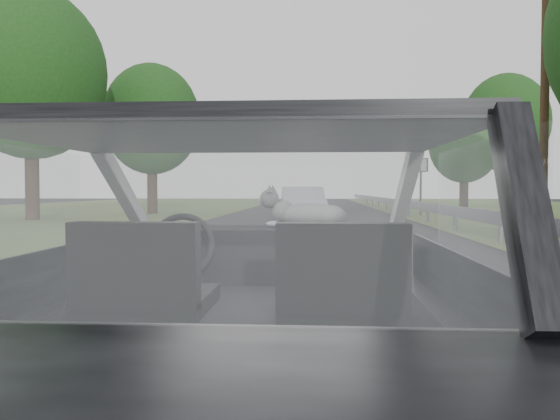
# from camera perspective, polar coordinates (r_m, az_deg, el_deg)

# --- Properties ---
(subject_car) EXTENTS (1.80, 4.00, 1.45)m
(subject_car) POSITION_cam_1_polar(r_m,az_deg,el_deg) (2.52, -3.15, -9.06)
(subject_car) COLOR black
(subject_car) RESTS_ON ground
(dashboard) EXTENTS (1.58, 0.45, 0.30)m
(dashboard) POSITION_cam_1_polar(r_m,az_deg,el_deg) (3.12, -1.76, -4.58)
(dashboard) COLOR black
(dashboard) RESTS_ON subject_car
(driver_seat) EXTENTS (0.50, 0.72, 0.42)m
(driver_seat) POSITION_cam_1_polar(r_m,az_deg,el_deg) (2.30, -14.06, -6.29)
(driver_seat) COLOR black
(driver_seat) RESTS_ON subject_car
(passenger_seat) EXTENTS (0.50, 0.72, 0.42)m
(passenger_seat) POSITION_cam_1_polar(r_m,az_deg,el_deg) (2.19, 6.41, -6.65)
(passenger_seat) COLOR black
(passenger_seat) RESTS_ON subject_car
(steering_wheel) EXTENTS (0.36, 0.36, 0.04)m
(steering_wheel) POSITION_cam_1_polar(r_m,az_deg,el_deg) (2.89, -10.28, -3.75)
(steering_wheel) COLOR black
(steering_wheel) RESTS_ON dashboard
(cat) EXTENTS (0.56, 0.29, 0.24)m
(cat) POSITION_cam_1_polar(r_m,az_deg,el_deg) (3.09, 3.14, -0.39)
(cat) COLOR gray
(cat) RESTS_ON dashboard
(guardrail) EXTENTS (0.05, 90.00, 0.32)m
(guardrail) POSITION_cam_1_polar(r_m,az_deg,el_deg) (13.10, 21.59, -0.78)
(guardrail) COLOR gray
(guardrail) RESTS_ON ground
(other_car) EXTENTS (1.92, 4.11, 1.31)m
(other_car) POSITION_cam_1_polar(r_m,az_deg,el_deg) (18.49, 2.38, 0.42)
(other_car) COLOR #A1A6AE
(other_car) RESTS_ON ground
(highway_sign) EXTENTS (0.54, 1.02, 2.68)m
(highway_sign) POSITION_cam_1_polar(r_m,az_deg,el_deg) (26.55, 14.49, 2.35)
(highway_sign) COLOR #0F5025
(highway_sign) RESTS_ON ground
(utility_pole) EXTENTS (0.32, 0.32, 7.95)m
(utility_pole) POSITION_cam_1_polar(r_m,az_deg,el_deg) (18.64, 25.93, 10.45)
(utility_pole) COLOR #48351F
(utility_pole) RESTS_ON ground
(tree_2) EXTENTS (4.87, 4.87, 5.79)m
(tree_2) POSITION_cam_1_polar(r_m,az_deg,el_deg) (31.47, 18.70, 5.10)
(tree_2) COLOR #143D11
(tree_2) RESTS_ON ground
(tree_3) EXTENTS (8.03, 8.03, 9.30)m
(tree_3) POSITION_cam_1_polar(r_m,az_deg,el_deg) (42.93, 22.48, 6.58)
(tree_3) COLOR #143D11
(tree_3) RESTS_ON ground
(tree_5) EXTENTS (6.10, 6.10, 8.93)m
(tree_5) POSITION_cam_1_polar(r_m,az_deg,el_deg) (24.12, -24.58, 9.71)
(tree_5) COLOR #143D11
(tree_5) RESTS_ON ground
(tree_6) EXTENTS (5.30, 5.30, 7.27)m
(tree_6) POSITION_cam_1_polar(r_m,az_deg,el_deg) (28.21, -13.24, 7.02)
(tree_6) COLOR #143D11
(tree_6) RESTS_ON ground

